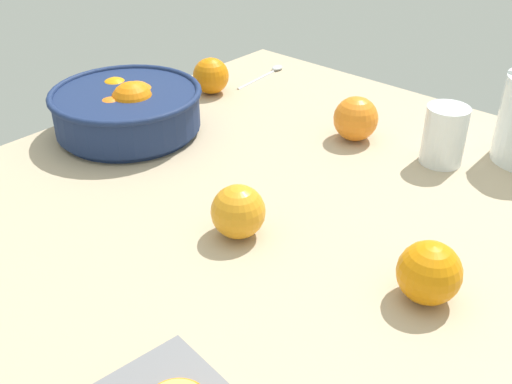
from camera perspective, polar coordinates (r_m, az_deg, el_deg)
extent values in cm
cube|color=tan|center=(97.42, 1.66, -2.15)|extent=(113.50, 103.34, 3.00)
cylinder|color=navy|center=(122.13, -11.63, 5.68)|extent=(25.26, 25.26, 1.20)
cylinder|color=navy|center=(120.45, -11.84, 7.44)|extent=(27.45, 27.45, 7.00)
torus|color=navy|center=(119.11, -12.02, 8.97)|extent=(28.65, 28.65, 1.20)
sphere|color=orange|center=(121.88, -10.91, 8.23)|extent=(7.96, 7.96, 7.96)
sphere|color=orange|center=(126.31, -12.82, 8.81)|extent=(6.89, 6.89, 6.89)
sphere|color=orange|center=(117.84, -13.17, 6.94)|extent=(6.90, 6.90, 6.90)
sphere|color=orange|center=(118.31, -11.36, 8.08)|extent=(8.15, 8.15, 8.15)
cylinder|color=white|center=(111.76, 17.05, 5.04)|extent=(7.38, 7.38, 10.46)
cylinder|color=yellow|center=(113.03, 16.82, 3.71)|extent=(6.49, 6.49, 4.61)
sphere|color=orange|center=(88.25, -1.66, -1.84)|extent=(7.96, 7.96, 7.96)
sphere|color=orange|center=(137.12, -4.20, 10.68)|extent=(7.89, 7.89, 7.89)
sphere|color=orange|center=(79.83, 15.74, -7.20)|extent=(8.16, 8.16, 8.16)
sphere|color=orange|center=(117.08, 9.22, 6.72)|extent=(8.38, 8.38, 8.38)
ellipsoid|color=silver|center=(151.67, 1.97, 11.43)|extent=(3.41, 2.55, 1.00)
cylinder|color=silver|center=(145.08, 0.03, 10.43)|extent=(14.06, 2.09, 0.70)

